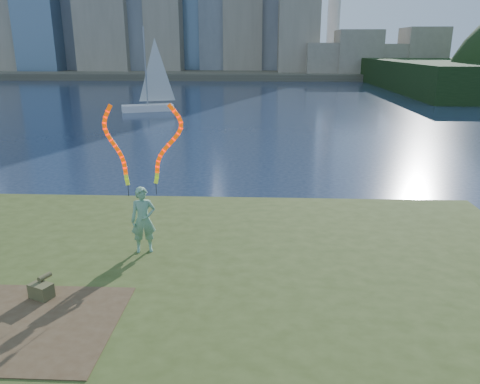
{
  "coord_description": "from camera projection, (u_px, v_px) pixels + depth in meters",
  "views": [
    {
      "loc": [
        2.12,
        -10.78,
        5.88
      ],
      "look_at": [
        1.58,
        1.0,
        2.22
      ],
      "focal_mm": 35.0,
      "sensor_mm": 36.0,
      "label": 1
    }
  ],
  "objects": [
    {
      "name": "ground",
      "position": [
        177.0,
        284.0,
        12.12
      ],
      "size": [
        320.0,
        320.0,
        0.0
      ],
      "primitive_type": "plane",
      "color": "#19253E",
      "rests_on": "ground"
    },
    {
      "name": "dirt_patch",
      "position": [
        32.0,
        325.0,
        8.92
      ],
      "size": [
        3.2,
        3.0,
        0.02
      ],
      "primitive_type": "cube",
      "color": "#47331E",
      "rests_on": "grassy_knoll"
    },
    {
      "name": "sailboat",
      "position": [
        150.0,
        97.0,
        44.42
      ],
      "size": [
        5.04,
        3.13,
        7.71
      ],
      "rotation": [
        0.0,
        0.0,
        0.36
      ],
      "color": "white",
      "rests_on": "ground"
    },
    {
      "name": "woman_with_ribbons",
      "position": [
        142.0,
        200.0,
        11.79
      ],
      "size": [
        2.03,
        0.67,
        4.1
      ],
      "rotation": [
        0.0,
        0.0,
        0.26
      ],
      "color": "#237642",
      "rests_on": "grassy_knoll"
    },
    {
      "name": "canvas_bag",
      "position": [
        42.0,
        290.0,
        9.85
      ],
      "size": [
        0.55,
        0.62,
        0.44
      ],
      "rotation": [
        0.0,
        0.0,
        -0.41
      ],
      "color": "#474927",
      "rests_on": "grassy_knoll"
    },
    {
      "name": "grassy_knoll",
      "position": [
        158.0,
        323.0,
        9.83
      ],
      "size": [
        20.0,
        18.0,
        0.8
      ],
      "color": "#374619",
      "rests_on": "ground"
    },
    {
      "name": "far_shore",
      "position": [
        253.0,
        72.0,
        102.57
      ],
      "size": [
        320.0,
        40.0,
        1.2
      ],
      "primitive_type": "cube",
      "color": "#4A4536",
      "rests_on": "ground"
    }
  ]
}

